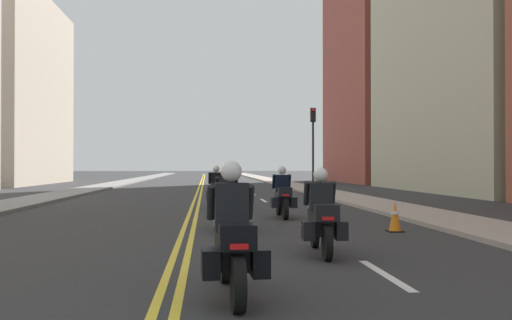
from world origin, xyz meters
The scene contains 16 objects.
ground_plane centered at (0.00, 48.00, 0.00)m, with size 264.00×264.00×0.00m, color #2E2E2F.
sidewalk_left centered at (-7.26, 48.00, 0.06)m, with size 2.31×144.00×0.12m, color gray.
sidewalk_right centered at (7.26, 48.00, 0.06)m, with size 2.31×144.00×0.12m, color #9E9188.
centreline_yellow_inner centered at (-0.12, 48.00, 0.00)m, with size 0.12×132.00×0.01m, color yellow.
centreline_yellow_outer centered at (0.12, 48.00, 0.00)m, with size 0.12×132.00×0.01m, color yellow.
lane_dashes_white centered at (3.05, 29.00, 0.00)m, with size 0.14×56.40×0.01m.
building_right_1 centered at (17.49, 34.30, 11.12)m, with size 8.40×19.41×22.24m.
building_left_2 centered at (-17.52, 51.48, 8.16)m, with size 8.45×18.30×16.33m.
building_right_2 centered at (17.16, 54.25, 13.41)m, with size 7.74×17.15×26.83m.
motorcycle_0 centered at (0.76, 6.68, 0.65)m, with size 0.78×2.25×1.65m.
motorcycle_1 centered at (2.49, 9.88, 0.64)m, with size 0.78×2.20×1.56m.
motorcycle_2 centered at (0.94, 14.04, 0.64)m, with size 0.78×2.18×1.58m.
motorcycle_3 centered at (2.76, 17.22, 0.64)m, with size 0.76×2.22×1.59m.
motorcycle_4 centered at (0.81, 21.36, 0.66)m, with size 0.77×2.28×1.61m.
traffic_cone_0 centered at (4.97, 13.29, 0.36)m, with size 0.37×0.37×0.73m.
traffic_light_far centered at (6.50, 32.20, 3.38)m, with size 0.28×0.38×4.90m.
Camera 1 is at (0.46, -0.22, 1.59)m, focal length 40.40 mm.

